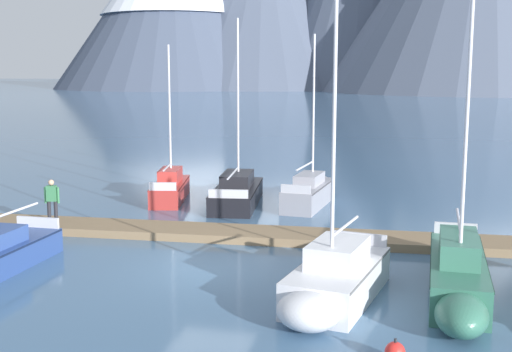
# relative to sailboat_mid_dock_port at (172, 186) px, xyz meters

# --- Properties ---
(ground_plane) EXTENTS (700.00, 700.00, 0.00)m
(ground_plane) POSITION_rel_sailboat_mid_dock_port_xyz_m (5.27, -10.48, -0.59)
(ground_plane) COLOR #426689
(dock) EXTENTS (23.33, 3.38, 0.30)m
(dock) POSITION_rel_sailboat_mid_dock_port_xyz_m (5.27, -6.48, -0.44)
(dock) COLOR #846B4C
(dock) RESTS_ON ground
(sailboat_mid_dock_port) EXTENTS (2.48, 5.87, 7.25)m
(sailboat_mid_dock_port) POSITION_rel_sailboat_mid_dock_port_xyz_m (0.00, 0.00, 0.00)
(sailboat_mid_dock_port) COLOR #B2332D
(sailboat_mid_dock_port) RESTS_ON ground
(sailboat_mid_dock_starboard) EXTENTS (2.64, 7.00, 8.39)m
(sailboat_mid_dock_starboard) POSITION_rel_sailboat_mid_dock_port_xyz_m (3.38, -0.24, -0.01)
(sailboat_mid_dock_starboard) COLOR black
(sailboat_mid_dock_starboard) RESTS_ON ground
(sailboat_far_berth) EXTENTS (1.83, 5.86, 7.69)m
(sailboat_far_berth) POSITION_rel_sailboat_mid_dock_port_xyz_m (6.71, 0.29, 0.03)
(sailboat_far_berth) COLOR #93939E
(sailboat_far_berth) RESTS_ON ground
(sailboat_outer_slip) EXTENTS (2.58, 5.59, 8.74)m
(sailboat_outer_slip) POSITION_rel_sailboat_mid_dock_port_xyz_m (9.37, -12.51, 0.06)
(sailboat_outer_slip) COLOR silver
(sailboat_outer_slip) RESTS_ON ground
(sailboat_end_of_dock) EXTENTS (1.60, 6.89, 8.20)m
(sailboat_end_of_dock) POSITION_rel_sailboat_mid_dock_port_xyz_m (12.58, -11.38, 0.07)
(sailboat_end_of_dock) COLOR #336B56
(sailboat_end_of_dock) RESTS_ON ground
(person_on_dock) EXTENTS (0.58, 0.29, 1.69)m
(person_on_dock) POSITION_rel_sailboat_mid_dock_port_xyz_m (-2.11, -7.13, 0.67)
(person_on_dock) COLOR #232328
(person_on_dock) RESTS_ON dock
(mooring_buoy_channel_marker) EXTENTS (0.44, 0.44, 0.52)m
(mooring_buoy_channel_marker) POSITION_rel_sailboat_mid_dock_port_xyz_m (11.08, -15.75, -0.37)
(mooring_buoy_channel_marker) COLOR red
(mooring_buoy_channel_marker) RESTS_ON ground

